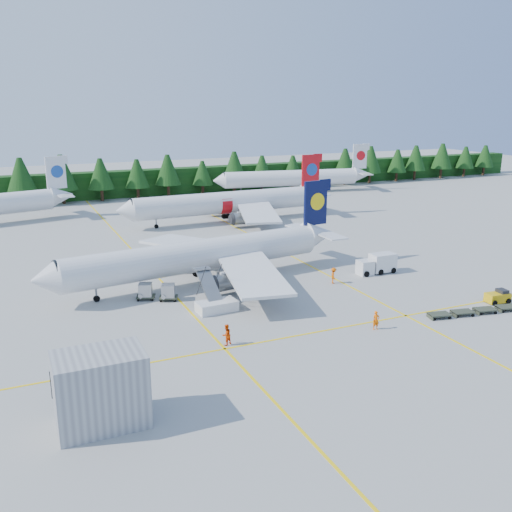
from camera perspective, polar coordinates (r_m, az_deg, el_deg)
name	(u,v)px	position (r m, az deg, el deg)	size (l,w,h in m)	color
ground	(326,306)	(62.36, 6.98, -4.94)	(320.00, 320.00, 0.00)	#9B9B96
taxi_stripe_a	(153,272)	(75.01, -10.28, -1.58)	(0.25, 120.00, 0.01)	yellow
taxi_stripe_b	(290,255)	(81.79, 3.42, 0.05)	(0.25, 120.00, 0.01)	yellow
taxi_stripe_cross	(357,325)	(57.66, 10.05, -6.78)	(80.00, 0.25, 0.01)	yellow
treeline_hedge	(145,182)	(136.70, -11.00, 7.23)	(220.00, 4.00, 6.00)	black
terminal_building	(101,389)	(40.83, -15.27, -12.75)	(6.00, 4.00, 5.20)	#95989D
airliner_navy	(192,257)	(68.44, -6.40, -0.12)	(38.45, 31.44, 11.21)	silver
airliner_red	(220,203)	(103.89, -3.59, 5.27)	(39.57, 32.55, 11.50)	silver
airliner_far_right	(287,178)	(138.41, 3.08, 7.80)	(38.36, 9.62, 11.22)	silver
airstairs	(216,303)	(60.46, -4.07, -4.69)	(4.32, 5.86, 3.78)	silver
service_truck	(376,264)	(74.64, 11.95, -0.77)	(5.16, 1.99, 2.48)	white
baggage_tug	(498,297)	(68.00, 23.04, -3.76)	(2.69, 1.61, 1.37)	#CEA10B
dolly_train	(474,310)	(63.54, 20.95, -5.10)	(10.43, 2.99, 0.13)	#343728
uld_pair	(157,291)	(64.26, -9.89, -3.46)	(4.66, 3.46, 1.55)	#343728
crew_a	(376,320)	(56.57, 11.91, -6.31)	(0.68, 0.45, 1.86)	#FF6105
crew_b	(226,335)	(52.05, -2.98, -7.87)	(0.96, 0.75, 1.97)	#EB4004
crew_c	(334,276)	(69.60, 7.76, -1.96)	(0.81, 0.55, 1.97)	#D55104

